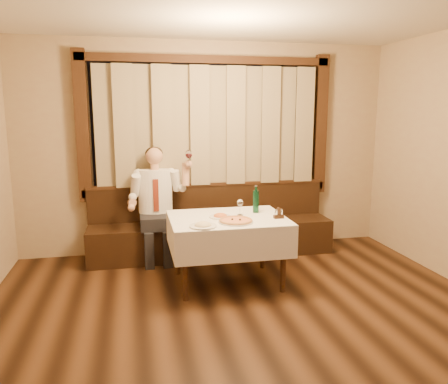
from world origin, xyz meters
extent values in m
cube|color=black|center=(0.00, 0.00, -0.01)|extent=(5.00, 6.00, 0.01)
cube|color=tan|center=(0.00, 3.00, 1.40)|extent=(5.00, 0.01, 2.80)
cube|color=black|center=(0.00, 2.98, 1.70)|extent=(3.00, 0.02, 1.60)
cube|color=orange|center=(-0.70, 2.97, 1.40)|extent=(0.50, 0.01, 0.40)
cube|color=black|center=(0.00, 2.94, 0.85)|extent=(3.30, 0.12, 0.10)
cube|color=black|center=(0.00, 2.94, 2.55)|extent=(3.30, 0.12, 0.10)
cube|color=black|center=(-1.60, 2.94, 1.70)|extent=(0.16, 0.12, 1.90)
cube|color=black|center=(1.60, 2.94, 1.70)|extent=(0.16, 0.12, 1.90)
cube|color=#847655|center=(0.00, 2.88, 1.70)|extent=(2.90, 0.08, 1.55)
cube|color=black|center=(0.00, 2.68, 0.23)|extent=(3.20, 0.60, 0.45)
cube|color=black|center=(0.00, 2.92, 0.68)|extent=(3.20, 0.12, 0.45)
cube|color=black|center=(0.00, 2.92, 0.92)|extent=(3.20, 0.14, 0.04)
cylinder|color=black|center=(-0.52, 1.33, 0.35)|extent=(0.06, 0.06, 0.71)
cylinder|color=black|center=(0.52, 1.33, 0.35)|extent=(0.06, 0.06, 0.71)
cylinder|color=black|center=(-0.52, 2.07, 0.35)|extent=(0.06, 0.06, 0.71)
cylinder|color=black|center=(0.52, 2.07, 0.35)|extent=(0.06, 0.06, 0.71)
cube|color=black|center=(0.00, 1.70, 0.73)|extent=(1.20, 0.90, 0.04)
cube|color=white|center=(0.00, 1.70, 0.75)|extent=(1.26, 0.96, 0.01)
cube|color=white|center=(0.00, 1.22, 0.58)|extent=(1.26, 0.01, 0.35)
cube|color=white|center=(0.00, 2.18, 0.58)|extent=(1.26, 0.01, 0.35)
cube|color=white|center=(-0.63, 1.70, 0.58)|extent=(0.01, 0.96, 0.35)
cube|color=white|center=(0.63, 1.70, 0.58)|extent=(0.01, 0.96, 0.35)
cylinder|color=white|center=(0.03, 1.47, 0.76)|extent=(0.37, 0.37, 0.01)
cylinder|color=red|center=(0.03, 1.47, 0.77)|extent=(0.34, 0.34, 0.01)
torus|color=#BB7D48|center=(0.03, 1.47, 0.78)|extent=(0.35, 0.35, 0.03)
sphere|color=black|center=(0.00, 1.49, 0.78)|extent=(0.02, 0.02, 0.02)
sphere|color=black|center=(0.08, 1.46, 0.78)|extent=(0.02, 0.02, 0.02)
cylinder|color=white|center=(-0.08, 1.71, 0.76)|extent=(0.24, 0.24, 0.01)
ellipsoid|color=#C0431E|center=(-0.08, 1.71, 0.80)|extent=(0.15, 0.15, 0.07)
cylinder|color=white|center=(-0.33, 1.36, 0.76)|extent=(0.28, 0.28, 0.02)
ellipsoid|color=beige|center=(-0.33, 1.36, 0.81)|extent=(0.17, 0.17, 0.08)
cylinder|color=#115131|center=(0.36, 1.85, 0.88)|extent=(0.07, 0.07, 0.25)
cylinder|color=#115131|center=(0.36, 1.85, 1.03)|extent=(0.03, 0.03, 0.06)
cylinder|color=silver|center=(0.36, 1.85, 1.06)|extent=(0.03, 0.03, 0.01)
cylinder|color=white|center=(0.15, 1.76, 0.76)|extent=(0.06, 0.06, 0.01)
cylinder|color=white|center=(0.15, 1.76, 0.81)|extent=(0.01, 0.01, 0.10)
ellipsoid|color=white|center=(0.15, 1.76, 0.90)|extent=(0.07, 0.07, 0.08)
cube|color=black|center=(0.53, 1.54, 0.77)|extent=(0.11, 0.06, 0.04)
cube|color=black|center=(0.53, 1.54, 0.83)|extent=(0.02, 0.05, 0.08)
cylinder|color=white|center=(0.50, 1.54, 0.81)|extent=(0.03, 0.03, 0.06)
cylinder|color=silver|center=(0.50, 1.54, 0.85)|extent=(0.03, 0.03, 0.01)
cylinder|color=white|center=(0.56, 1.54, 0.81)|extent=(0.03, 0.03, 0.06)
cylinder|color=silver|center=(0.56, 1.54, 0.85)|extent=(0.03, 0.03, 0.01)
cube|color=black|center=(-0.73, 2.56, 0.53)|extent=(0.41, 0.46, 0.16)
cube|color=black|center=(-0.84, 2.33, 0.23)|extent=(0.11, 0.12, 0.45)
cube|color=black|center=(-0.62, 2.33, 0.23)|extent=(0.11, 0.12, 0.45)
ellipsoid|color=white|center=(-0.73, 2.71, 0.89)|extent=(0.43, 0.27, 0.55)
cube|color=maroon|center=(-0.73, 2.57, 0.86)|extent=(0.07, 0.01, 0.41)
cylinder|color=tan|center=(-0.73, 2.71, 1.21)|extent=(0.10, 0.10, 0.08)
sphere|color=tan|center=(-0.73, 2.71, 1.34)|extent=(0.21, 0.21, 0.21)
ellipsoid|color=black|center=(-0.73, 2.74, 1.37)|extent=(0.22, 0.22, 0.17)
sphere|color=white|center=(-0.93, 2.71, 1.12)|extent=(0.13, 0.13, 0.13)
sphere|color=white|center=(-0.52, 2.71, 1.12)|extent=(0.13, 0.13, 0.13)
sphere|color=tan|center=(-1.03, 2.29, 0.78)|extent=(0.09, 0.09, 0.09)
sphere|color=tan|center=(-0.32, 2.54, 1.25)|extent=(0.10, 0.10, 0.10)
cylinder|color=white|center=(-0.32, 2.51, 1.29)|extent=(0.01, 0.01, 0.11)
ellipsoid|color=white|center=(-0.32, 2.51, 1.38)|extent=(0.09, 0.09, 0.11)
ellipsoid|color=#4C070F|center=(-0.32, 2.51, 1.36)|extent=(0.07, 0.07, 0.06)
camera|label=1|loc=(-1.00, -2.83, 1.92)|focal=35.00mm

